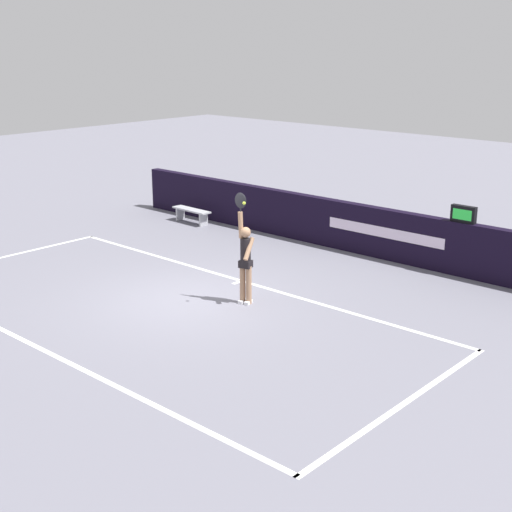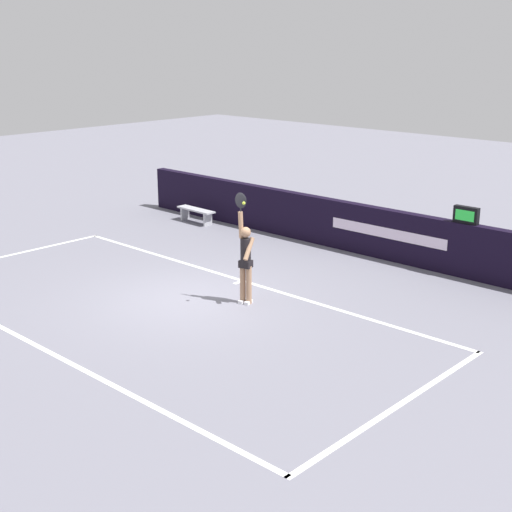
% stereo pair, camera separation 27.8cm
% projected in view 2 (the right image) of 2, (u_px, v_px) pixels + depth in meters
% --- Properties ---
extents(ground_plane, '(60.00, 60.00, 0.00)m').
position_uv_depth(ground_plane, '(188.00, 299.00, 16.23)').
color(ground_plane, slate).
extents(court_lines, '(12.40, 5.59, 0.00)m').
position_uv_depth(court_lines, '(156.00, 310.00, 15.57)').
color(court_lines, white).
rests_on(court_lines, ground).
extents(back_wall, '(15.56, 0.28, 1.35)m').
position_uv_depth(back_wall, '(341.00, 225.00, 20.04)').
color(back_wall, black).
rests_on(back_wall, ground).
extents(speed_display, '(0.63, 0.16, 0.41)m').
position_uv_depth(speed_display, '(466.00, 215.00, 17.38)').
color(speed_display, black).
rests_on(speed_display, back_wall).
extents(tennis_player, '(0.48, 0.41, 2.49)m').
position_uv_depth(tennis_player, '(245.00, 258.00, 15.72)').
color(tennis_player, '#A17758').
rests_on(tennis_player, ground).
extents(tennis_ball, '(0.07, 0.07, 0.07)m').
position_uv_depth(tennis_ball, '(244.00, 203.00, 15.03)').
color(tennis_ball, '#C7E737').
extents(courtside_bench_near, '(1.48, 0.41, 0.45)m').
position_uv_depth(courtside_bench_near, '(196.00, 212.00, 22.95)').
color(courtside_bench_near, '#ADAEB6').
rests_on(courtside_bench_near, ground).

